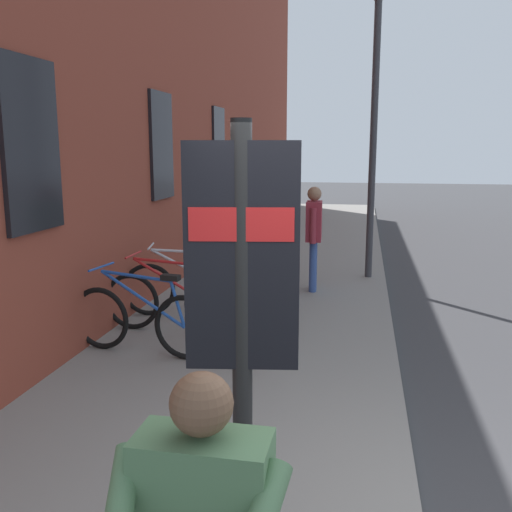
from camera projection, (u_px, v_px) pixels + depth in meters
ground at (454, 304)px, 8.77m from camera, size 60.00×60.00×0.00m
sidewalk_pavement at (293, 267)px, 11.19m from camera, size 24.00×3.50×0.12m
station_facade at (202, 58)px, 11.74m from camera, size 22.00×0.65×8.40m
bicycle_under_window at (142, 320)px, 6.27m from camera, size 0.48×1.76×0.97m
bicycle_by_door at (172, 301)px, 7.03m from camera, size 0.48×1.77×0.97m
bicycle_beside_lamp at (188, 287)px, 7.75m from camera, size 0.56×1.74×0.97m
transit_info_sign at (242, 288)px, 2.75m from camera, size 0.16×0.56×2.40m
pedestrian_by_facade at (314, 228)px, 8.95m from camera, size 0.63×0.26×1.66m
pedestrian_near_bus at (250, 270)px, 6.13m from camera, size 0.37×0.57×1.57m
pedestrian_crossing_street at (274, 233)px, 8.25m from camera, size 0.37×0.62×1.69m
street_lamp at (374, 108)px, 9.56m from camera, size 0.28×0.28×4.86m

